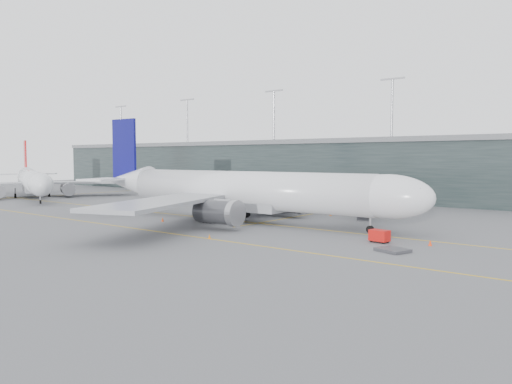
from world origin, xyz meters
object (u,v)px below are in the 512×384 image
Objects in this scene: main_aircraft at (243,191)px; second_aircraft at (33,181)px; gse_cart at (379,236)px; jet_bridge at (385,187)px.

main_aircraft reaches higher than second_aircraft.
second_aircraft is at bearing 174.88° from main_aircraft.
gse_cart is at bearing -13.97° from main_aircraft.
jet_bridge reaches higher than gse_cart.
jet_bridge is at bearing 120.29° from gse_cart.
second_aircraft is at bearing 177.38° from jet_bridge.
second_aircraft is 21.33× the size of gse_cart.
second_aircraft is (-72.99, 2.69, -0.70)m from main_aircraft.
jet_bridge is 89.29m from second_aircraft.
jet_bridge is 0.84× the size of second_aircraft.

